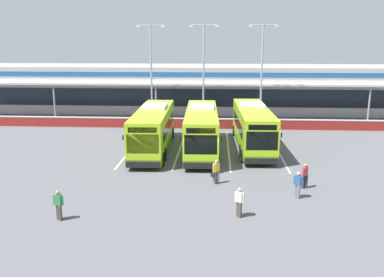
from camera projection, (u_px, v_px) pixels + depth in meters
ground_plane at (201, 170)px, 29.15m from camera, size 200.00×200.00×0.00m
terminal_building at (209, 88)px, 54.57m from camera, size 70.00×13.00×6.00m
red_barrier_wall at (207, 123)px, 43.09m from camera, size 60.00×0.40×1.10m
coach_bus_leftmost at (153, 130)px, 34.11m from camera, size 3.18×12.22×3.78m
coach_bus_left_centre at (201, 130)px, 33.88m from camera, size 3.18×12.22×3.78m
coach_bus_centre at (252, 128)px, 34.96m from camera, size 3.18×12.22×3.78m
bay_stripe_far_west at (133, 147)px, 35.35m from camera, size 0.14×13.00×0.01m
bay_stripe_west at (180, 148)px, 35.10m from camera, size 0.14×13.00×0.01m
bay_stripe_mid_west at (228, 149)px, 34.84m from camera, size 0.14×13.00×0.01m
bay_stripe_centre at (277, 150)px, 34.59m from camera, size 0.14×13.00×0.01m
pedestrian_with_handbag at (216, 171)px, 26.05m from camera, size 0.60×0.53×1.62m
pedestrian_in_dark_coat at (305, 175)px, 25.24m from camera, size 0.43×0.46×1.62m
pedestrian_child at (58, 204)px, 20.68m from camera, size 0.54×0.33×1.62m
pedestrian_near_bin at (239, 201)px, 21.06m from camera, size 0.51×0.41×1.62m
pedestrian_approaching_bus at (298, 184)px, 23.65m from camera, size 0.51×0.41×1.62m
lamp_post_west at (151, 67)px, 45.03m from camera, size 3.24×0.28×11.00m
lamp_post_centre at (204, 68)px, 44.14m from camera, size 3.24×0.28×11.00m
lamp_post_east at (262, 68)px, 43.97m from camera, size 3.24×0.28×11.00m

